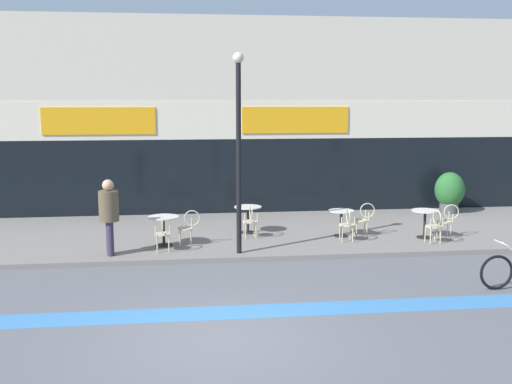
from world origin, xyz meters
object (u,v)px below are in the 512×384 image
object	(u,v)px
bistro_table_2	(341,218)
cafe_chair_1_near	(250,219)
bistro_table_1	(248,214)
planter_pot	(450,192)
cafe_chair_0_near	(163,231)
cafe_chair_2_side	(364,217)
pedestrian_near_end	(109,210)
lamp_post	(239,138)
cafe_chair_0_side	(188,225)
cafe_chair_3_side	(447,218)
cafe_chair_3_near	(435,224)
cafe_chair_2_near	(347,222)
bistro_table_3	(425,218)
bistro_table_0	(163,225)

from	to	relation	value
bistro_table_2	cafe_chair_1_near	size ratio (longest dim) A/B	0.79
bistro_table_1	planter_pot	world-z (taller)	planter_pot
cafe_chair_0_near	cafe_chair_1_near	bearing A→B (deg)	-63.73
cafe_chair_2_side	pedestrian_near_end	bearing A→B (deg)	14.19
bistro_table_2	lamp_post	distance (m)	3.94
cafe_chair_0_side	cafe_chair_3_side	xyz separation A→B (m)	(6.91, 0.03, 0.00)
bistro_table_2	planter_pot	distance (m)	5.22
cafe_chair_2_side	pedestrian_near_end	world-z (taller)	pedestrian_near_end
cafe_chair_3_near	lamp_post	xyz separation A→B (m)	(-5.08, -0.35, 2.25)
cafe_chair_2_near	bistro_table_3	bearing A→B (deg)	-82.90
cafe_chair_0_side	cafe_chair_2_side	bearing A→B (deg)	-172.44
bistro_table_2	cafe_chair_2_near	distance (m)	0.63
bistro_table_3	cafe_chair_1_near	bearing A→B (deg)	173.49
bistro_table_2	bistro_table_3	world-z (taller)	bistro_table_3
pedestrian_near_end	planter_pot	bearing A→B (deg)	-171.13
bistro_table_1	bistro_table_2	xyz separation A→B (m)	(2.46, -0.71, -0.03)
cafe_chair_3_near	pedestrian_near_end	bearing A→B (deg)	85.23
bistro_table_2	cafe_chair_3_side	distance (m)	2.83
planter_pot	cafe_chair_3_side	bearing A→B (deg)	-115.30
bistro_table_3	cafe_chair_1_near	distance (m)	4.66
cafe_chair_2_near	cafe_chair_3_near	size ratio (longest dim) A/B	1.00
bistro_table_3	cafe_chair_3_side	distance (m)	0.63
cafe_chair_0_near	lamp_post	size ratio (longest dim) A/B	0.19
cafe_chair_2_near	cafe_chair_3_side	world-z (taller)	same
bistro_table_3	planter_pot	bearing A→B (deg)	56.45
cafe_chair_2_side	pedestrian_near_end	distance (m)	6.74
cafe_chair_1_near	cafe_chair_2_side	bearing A→B (deg)	-94.69
cafe_chair_3_near	planter_pot	xyz separation A→B (m)	(2.18, 3.93, 0.18)
cafe_chair_2_near	cafe_chair_2_side	distance (m)	0.88
bistro_table_2	cafe_chair_0_near	world-z (taller)	cafe_chair_0_near
bistro_table_0	bistro_table_3	bearing A→B (deg)	0.31
cafe_chair_1_near	planter_pot	bearing A→B (deg)	-70.97
cafe_chair_0_near	cafe_chair_2_near	size ratio (longest dim) A/B	1.00
cafe_chair_3_side	cafe_chair_0_near	bearing A→B (deg)	12.36
bistro_table_2	lamp_post	world-z (taller)	lamp_post
bistro_table_2	bistro_table_3	size ratio (longest dim) A/B	0.95
bistro_table_1	bistro_table_2	distance (m)	2.56
cafe_chair_3_side	bistro_table_0	bearing A→B (deg)	7.62
bistro_table_0	bistro_table_1	world-z (taller)	bistro_table_0
bistro_table_0	bistro_table_3	distance (m)	6.91
pedestrian_near_end	cafe_chair_0_side	bearing A→B (deg)	-170.74
cafe_chair_2_side	pedestrian_near_end	size ratio (longest dim) A/B	0.50
cafe_chair_3_near	bistro_table_3	bearing A→B (deg)	-5.23
bistro_table_3	cafe_chair_3_near	xyz separation A→B (m)	(0.01, -0.63, -0.02)
bistro_table_1	planter_pot	bearing A→B (deg)	17.48
bistro_table_0	lamp_post	bearing A→B (deg)	-27.08
bistro_table_3	cafe_chair_3_near	bearing A→B (deg)	-89.28
cafe_chair_0_side	cafe_chair_2_side	size ratio (longest dim) A/B	1.00
cafe_chair_1_near	cafe_chair_2_near	bearing A→B (deg)	-109.16
bistro_table_3	cafe_chair_1_near	size ratio (longest dim) A/B	0.84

